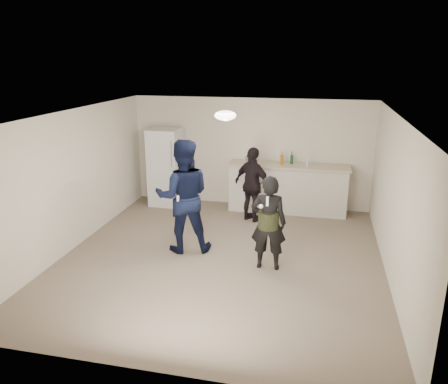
% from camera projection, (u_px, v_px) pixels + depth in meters
% --- Properties ---
extents(floor, '(6.00, 6.00, 0.00)m').
position_uv_depth(floor, '(222.00, 258.00, 7.68)').
color(floor, '#6B5B4C').
rests_on(floor, ground).
extents(ceiling, '(6.00, 6.00, 0.00)m').
position_uv_depth(ceiling, '(221.00, 115.00, 6.93)').
color(ceiling, silver).
rests_on(ceiling, wall_back).
extents(wall_back, '(6.00, 0.00, 6.00)m').
position_uv_depth(wall_back, '(250.00, 153.00, 10.10)').
color(wall_back, beige).
rests_on(wall_back, floor).
extents(wall_front, '(6.00, 0.00, 6.00)m').
position_uv_depth(wall_front, '(157.00, 273.00, 4.51)').
color(wall_front, beige).
rests_on(wall_front, floor).
extents(wall_left, '(0.00, 6.00, 6.00)m').
position_uv_depth(wall_left, '(73.00, 180.00, 7.87)').
color(wall_left, beige).
rests_on(wall_left, floor).
extents(wall_right, '(0.00, 6.00, 6.00)m').
position_uv_depth(wall_right, '(395.00, 201.00, 6.73)').
color(wall_right, beige).
rests_on(wall_right, floor).
extents(counter, '(2.60, 0.56, 1.05)m').
position_uv_depth(counter, '(287.00, 189.00, 9.82)').
color(counter, beige).
rests_on(counter, floor).
extents(counter_top, '(2.68, 0.64, 0.04)m').
position_uv_depth(counter_top, '(289.00, 166.00, 9.65)').
color(counter_top, beige).
rests_on(counter_top, counter).
extents(fridge, '(0.70, 0.70, 1.80)m').
position_uv_depth(fridge, '(166.00, 167.00, 10.23)').
color(fridge, silver).
rests_on(fridge, floor).
extents(fridge_handle, '(0.02, 0.02, 0.60)m').
position_uv_depth(fridge_handle, '(171.00, 154.00, 9.71)').
color(fridge_handle, silver).
rests_on(fridge_handle, fridge).
extents(ceiling_dome, '(0.36, 0.36, 0.16)m').
position_uv_depth(ceiling_dome, '(225.00, 115.00, 7.22)').
color(ceiling_dome, white).
rests_on(ceiling_dome, ceiling).
extents(shaker, '(0.08, 0.08, 0.17)m').
position_uv_depth(shaker, '(247.00, 160.00, 9.73)').
color(shaker, silver).
rests_on(shaker, counter_top).
extents(man, '(1.18, 1.03, 2.04)m').
position_uv_depth(man, '(183.00, 196.00, 7.71)').
color(man, '#0E183D').
rests_on(man, floor).
extents(woman, '(0.59, 0.40, 1.59)m').
position_uv_depth(woman, '(268.00, 223.00, 7.09)').
color(woman, black).
rests_on(woman, floor).
extents(camo_shorts, '(0.34, 0.34, 0.28)m').
position_uv_depth(camo_shorts, '(269.00, 220.00, 7.08)').
color(camo_shorts, '#2B3618').
rests_on(camo_shorts, woman).
extents(spectator, '(1.01, 0.81, 1.60)m').
position_uv_depth(spectator, '(253.00, 185.00, 9.18)').
color(spectator, black).
rests_on(spectator, floor).
extents(remote_man, '(0.04, 0.04, 0.15)m').
position_uv_depth(remote_man, '(178.00, 200.00, 7.44)').
color(remote_man, white).
rests_on(remote_man, man).
extents(nunchuk_man, '(0.07, 0.07, 0.07)m').
position_uv_depth(nunchuk_man, '(186.00, 203.00, 7.46)').
color(nunchuk_man, white).
rests_on(nunchuk_man, man).
extents(remote_woman, '(0.04, 0.04, 0.15)m').
position_uv_depth(remote_woman, '(267.00, 201.00, 6.73)').
color(remote_woman, silver).
rests_on(remote_woman, woman).
extents(nunchuk_woman, '(0.07, 0.07, 0.07)m').
position_uv_depth(nunchuk_woman, '(261.00, 206.00, 6.81)').
color(nunchuk_woman, white).
rests_on(nunchuk_woman, woman).
extents(bottle_cluster, '(1.20, 0.26, 0.24)m').
position_uv_depth(bottle_cluster, '(284.00, 160.00, 9.63)').
color(bottle_cluster, silver).
rests_on(bottle_cluster, counter_top).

